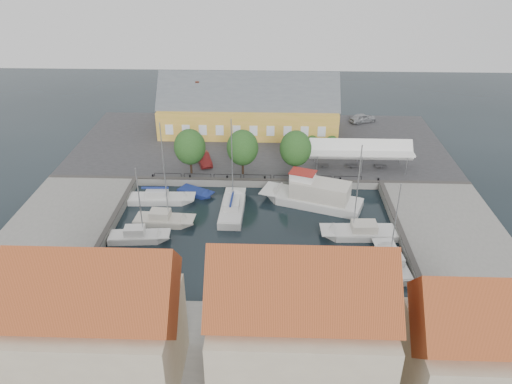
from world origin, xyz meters
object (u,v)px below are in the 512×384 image
west_boat_a (160,200)px  tent_canopy (361,150)px  center_sailboat (232,210)px  west_boat_c (138,238)px  car_red (204,159)px  warehouse (245,110)px  east_boat_b (360,234)px  launch_nw (195,193)px  car_silver (363,118)px  trawler (315,197)px  east_boat_c (392,263)px  west_boat_b (163,221)px  launch_sw (110,289)px

west_boat_a → tent_canopy: bearing=18.4°
center_sailboat → west_boat_c: center_sailboat is taller
car_red → west_boat_c: bearing=-125.5°
warehouse → east_boat_b: bearing=-63.6°
center_sailboat → launch_nw: center_sailboat is taller
car_silver → car_red: (-24.88, -17.46, -0.03)m
west_boat_c → trawler: bearing=23.4°
east_boat_c → west_boat_c: east_boat_c is taller
center_sailboat → launch_nw: bearing=138.6°
center_sailboat → west_boat_b: bearing=-160.8°
car_red → center_sailboat: center_sailboat is taller
west_boat_c → warehouse: bearing=71.9°
east_boat_c → car_red: bearing=135.6°
warehouse → tent_canopy: size_ratio=2.04×
east_boat_c → launch_sw: east_boat_c is taller
west_boat_a → west_boat_b: size_ratio=1.13×
trawler → east_boat_b: bearing=-56.0°
center_sailboat → launch_nw: 6.94m
east_boat_c → west_boat_a: size_ratio=0.87×
center_sailboat → launch_nw: size_ratio=2.40×
center_sailboat → trawler: size_ratio=0.93×
west_boat_b → warehouse: bearing=73.7°
west_boat_c → launch_sw: bearing=-93.7°
center_sailboat → east_boat_c: (17.16, -10.03, -0.10)m
warehouse → launch_sw: bearing=-105.1°
east_boat_c → west_boat_a: west_boat_a is taller
tent_canopy → car_silver: bearing=80.0°
tent_canopy → center_sailboat: center_sailboat is taller
car_red → west_boat_c: (-5.07, -17.96, -1.50)m
west_boat_c → car_silver: bearing=49.8°
east_boat_b → launch_sw: (-25.35, -10.41, -0.17)m
warehouse → tent_canopy: warehouse is taller
warehouse → launch_sw: warehouse is taller
warehouse → east_boat_b: size_ratio=2.45×
tent_canopy → west_boat_a: bearing=-161.6°
warehouse → west_boat_a: same height
trawler → car_red: bearing=148.4°
warehouse → west_boat_b: size_ratio=2.89×
center_sailboat → west_boat_c: bearing=-147.7°
warehouse → car_silver: (19.77, 4.18, -2.64)m
trawler → west_boat_a: (-19.42, -0.00, -0.74)m
car_silver → west_boat_b: size_ratio=0.47×
center_sailboat → trawler: bearing=13.1°
trawler → tent_canopy: bearing=52.4°
car_silver → trawler: trawler is taller
warehouse → car_red: size_ratio=6.16×
west_boat_a → west_boat_c: size_ratio=1.19×
west_boat_b → launch_sw: west_boat_b is taller
east_boat_b → car_silver: bearing=81.3°
launch_sw → west_boat_a: bearing=85.8°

